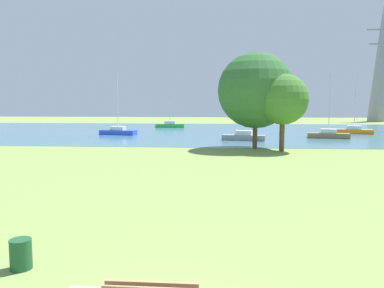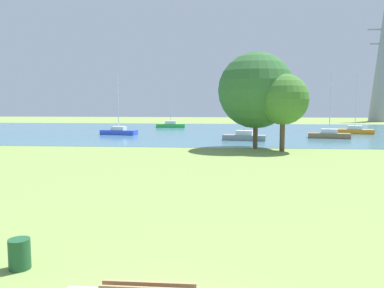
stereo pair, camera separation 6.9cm
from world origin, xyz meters
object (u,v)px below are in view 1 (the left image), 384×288
at_px(sailboat_gray, 244,136).
at_px(sailboat_brown, 328,134).
at_px(litter_bin, 21,254).
at_px(sailboat_blue, 118,131).
at_px(sailboat_orange, 354,130).
at_px(tree_east_near, 256,90).
at_px(tree_mid_shore, 283,99).
at_px(electricity_pylon, 381,64).
at_px(sailboat_green, 170,125).

height_order(sailboat_gray, sailboat_brown, sailboat_gray).
relative_size(litter_bin, sailboat_blue, 0.10).
bearing_deg(sailboat_orange, tree_east_near, -129.42).
bearing_deg(sailboat_gray, tree_mid_shore, -73.31).
height_order(sailboat_orange, electricity_pylon, electricity_pylon).
height_order(sailboat_gray, tree_east_near, tree_east_near).
bearing_deg(electricity_pylon, tree_east_near, -120.46).
bearing_deg(sailboat_orange, electricity_pylon, 65.01).
relative_size(sailboat_blue, electricity_pylon, 0.33).
distance_m(litter_bin, sailboat_orange, 50.58).
bearing_deg(tree_mid_shore, litter_bin, -112.20).
relative_size(litter_bin, sailboat_brown, 0.10).
bearing_deg(tree_east_near, sailboat_green, 112.63).
bearing_deg(sailboat_blue, tree_east_near, -39.31).
relative_size(sailboat_gray, sailboat_orange, 0.97).
bearing_deg(sailboat_gray, sailboat_orange, 33.78).
height_order(sailboat_gray, electricity_pylon, electricity_pylon).
height_order(tree_east_near, electricity_pylon, electricity_pylon).
height_order(litter_bin, sailboat_brown, sailboat_brown).
bearing_deg(tree_mid_shore, tree_east_near, 140.24).
xyz_separation_m(sailboat_orange, electricity_pylon, (15.98, 34.27, 11.83)).
bearing_deg(sailboat_brown, litter_bin, -114.84).
distance_m(litter_bin, tree_east_near, 28.86).
relative_size(sailboat_green, sailboat_brown, 0.71).
relative_size(litter_bin, sailboat_gray, 0.10).
xyz_separation_m(litter_bin, sailboat_gray, (7.53, 34.86, 0.07)).
xyz_separation_m(sailboat_gray, sailboat_brown, (10.18, 3.39, -0.00)).
bearing_deg(tree_east_near, litter_bin, -106.67).
height_order(sailboat_gray, tree_mid_shore, sailboat_gray).
height_order(sailboat_green, sailboat_orange, sailboat_orange).
height_order(sailboat_green, tree_east_near, tree_east_near).
distance_m(sailboat_green, sailboat_brown, 27.77).
xyz_separation_m(sailboat_green, sailboat_brown, (21.48, -17.60, 0.03)).
relative_size(sailboat_gray, tree_east_near, 0.88).
height_order(litter_bin, tree_east_near, tree_east_near).
bearing_deg(sailboat_orange, litter_bin, -116.87).
distance_m(sailboat_blue, sailboat_orange, 31.74).
relative_size(sailboat_green, tree_mid_shore, 0.82).
bearing_deg(sailboat_orange, sailboat_blue, -172.46).
height_order(litter_bin, sailboat_blue, sailboat_blue).
relative_size(sailboat_blue, tree_east_near, 0.91).
xyz_separation_m(litter_bin, sailboat_blue, (-8.60, 40.95, 0.08)).
bearing_deg(tree_mid_shore, sailboat_gray, 106.69).
relative_size(sailboat_orange, tree_mid_shore, 1.19).
distance_m(sailboat_orange, tree_east_near, 23.67).
height_order(sailboat_green, electricity_pylon, electricity_pylon).
bearing_deg(sailboat_green, sailboat_gray, -61.70).
relative_size(sailboat_brown, sailboat_orange, 0.97).
bearing_deg(sailboat_brown, sailboat_green, 140.67).
height_order(tree_east_near, tree_mid_shore, tree_east_near).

